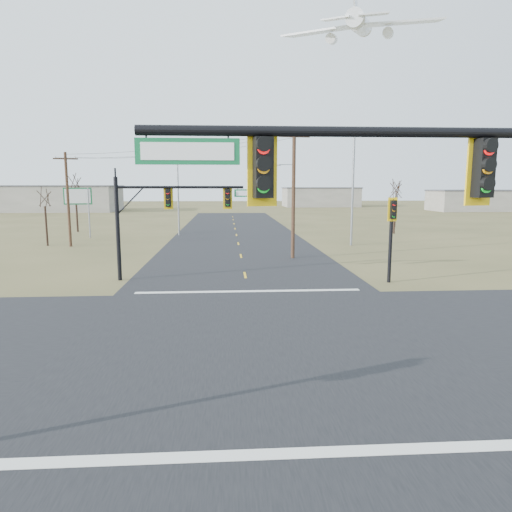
{
  "coord_description": "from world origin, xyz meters",
  "views": [
    {
      "loc": [
        -1.15,
        -16.26,
        5.58
      ],
      "look_at": [
        -0.02,
        1.0,
        2.93
      ],
      "focal_mm": 32.0,
      "sensor_mm": 36.0,
      "label": 1
    }
  ],
  "objects": [
    {
      "name": "jet_airliner",
      "position": [
        23.59,
        71.18,
        34.93
      ],
      "size": [
        24.68,
        25.29,
        12.09
      ],
      "rotation": [
        0.0,
        -0.21,
        1.18
      ],
      "color": "white"
    },
    {
      "name": "stop_bar_far",
      "position": [
        0.0,
        7.5,
        0.03
      ],
      "size": [
        12.0,
        0.4,
        0.01
      ],
      "primitive_type": "cube",
      "color": "silver",
      "rests_on": "road_ns"
    },
    {
      "name": "pedestal_signal_ne",
      "position": [
        8.35,
        9.28,
        3.54
      ],
      "size": [
        0.58,
        0.52,
        4.97
      ],
      "rotation": [
        0.0,
        0.0,
        0.04
      ],
      "color": "black",
      "rests_on": "ground"
    },
    {
      "name": "ground",
      "position": [
        0.0,
        0.0,
        0.0
      ],
      "size": [
        320.0,
        320.0,
        0.0
      ],
      "primitive_type": "plane",
      "color": "brown",
      "rests_on": "ground"
    },
    {
      "name": "stop_bar_near",
      "position": [
        0.0,
        -7.5,
        0.03
      ],
      "size": [
        12.0,
        0.4,
        0.01
      ],
      "primitive_type": "cube",
      "color": "silver",
      "rests_on": "road_ns"
    },
    {
      "name": "bare_tree_a",
      "position": [
        -18.09,
        27.79,
        4.62
      ],
      "size": [
        2.84,
        2.84,
        5.84
      ],
      "rotation": [
        0.0,
        0.0,
        0.21
      ],
      "color": "black",
      "rests_on": "ground"
    },
    {
      "name": "warehouse_mid",
      "position": [
        25.0,
        110.0,
        2.5
      ],
      "size": [
        20.0,
        12.0,
        5.0
      ],
      "primitive_type": "cube",
      "color": "#9D968B",
      "rests_on": "ground"
    },
    {
      "name": "utility_pole_far",
      "position": [
        -15.71,
        27.06,
        4.53
      ],
      "size": [
        2.08,
        0.66,
        8.66
      ],
      "rotation": [
        0.0,
        0.0,
        0.26
      ],
      "color": "#4A321F",
      "rests_on": "ground"
    },
    {
      "name": "highway_sign",
      "position": [
        -17.14,
        34.47,
        3.89
      ],
      "size": [
        2.85,
        0.69,
        5.43
      ],
      "rotation": [
        0.0,
        0.0,
        0.21
      ],
      "color": "gray",
      "rests_on": "ground"
    },
    {
      "name": "utility_pole_near",
      "position": [
        4.02,
        18.78,
        5.13
      ],
      "size": [
        2.42,
        0.39,
        9.89
      ],
      "rotation": [
        0.0,
        0.0,
        0.11
      ],
      "color": "#4A321F",
      "rests_on": "ground"
    },
    {
      "name": "streetlight_a",
      "position": [
        10.49,
        26.25,
        5.96
      ],
      "size": [
        2.96,
        0.33,
        10.61
      ],
      "rotation": [
        0.0,
        0.0,
        -0.12
      ],
      "color": "gray",
      "rests_on": "ground"
    },
    {
      "name": "mast_arm_far",
      "position": [
        -4.3,
        11.06,
        4.45
      ],
      "size": [
        8.82,
        0.47,
        6.13
      ],
      "rotation": [
        0.0,
        0.0,
        0.13
      ],
      "color": "black",
      "rests_on": "ground"
    },
    {
      "name": "warehouse_right",
      "position": [
        55.0,
        85.0,
        2.25
      ],
      "size": [
        18.0,
        10.0,
        4.5
      ],
      "primitive_type": "cube",
      "color": "#9D968B",
      "rests_on": "ground"
    },
    {
      "name": "streetlight_b",
      "position": [
        8.14,
        47.67,
        4.91
      ],
      "size": [
        2.45,
        0.34,
        8.76
      ],
      "rotation": [
        0.0,
        0.0,
        -0.27
      ],
      "color": "gray",
      "rests_on": "ground"
    },
    {
      "name": "bare_tree_d",
      "position": [
        22.28,
        45.76,
        5.58
      ],
      "size": [
        3.07,
        3.07,
        6.93
      ],
      "rotation": [
        0.0,
        0.0,
        0.18
      ],
      "color": "black",
      "rests_on": "ground"
    },
    {
      "name": "mast_arm_near",
      "position": [
        3.8,
        -8.16,
        5.19
      ],
      "size": [
        10.34,
        0.51,
        7.13
      ],
      "rotation": [
        0.0,
        0.0,
        0.22
      ],
      "color": "black",
      "rests_on": "ground"
    },
    {
      "name": "bare_tree_c",
      "position": [
        18.77,
        36.66,
        5.29
      ],
      "size": [
        3.55,
        3.55,
        6.74
      ],
      "rotation": [
        0.0,
        0.0,
        -0.29
      ],
      "color": "black",
      "rests_on": "ground"
    },
    {
      "name": "bare_tree_b",
      "position": [
        -19.49,
        41.18,
        6.06
      ],
      "size": [
        3.79,
        3.79,
        7.58
      ],
      "rotation": [
        0.0,
        0.0,
        -0.34
      ],
      "color": "black",
      "rests_on": "ground"
    },
    {
      "name": "road_ew",
      "position": [
        0.0,
        0.0,
        0.01
      ],
      "size": [
        160.0,
        14.0,
        0.02
      ],
      "primitive_type": "cube",
      "color": "black",
      "rests_on": "ground"
    },
    {
      "name": "warehouse_left",
      "position": [
        -40.0,
        90.0,
        2.75
      ],
      "size": [
        28.0,
        14.0,
        5.5
      ],
      "primitive_type": "cube",
      "color": "#9D968B",
      "rests_on": "ground"
    },
    {
      "name": "road_ns",
      "position": [
        0.0,
        0.0,
        0.01
      ],
      "size": [
        14.0,
        160.0,
        0.02
      ],
      "primitive_type": "cube",
      "color": "black",
      "rests_on": "ground"
    },
    {
      "name": "streetlight_c",
      "position": [
        -6.35,
        36.11,
        5.1
      ],
      "size": [
        2.54,
        0.32,
        9.1
      ],
      "rotation": [
        0.0,
        0.0,
        -0.2
      ],
      "color": "gray",
      "rests_on": "ground"
    }
  ]
}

